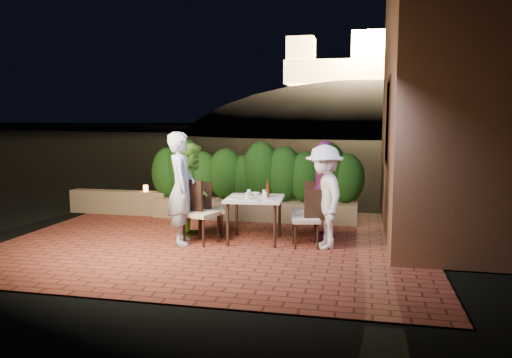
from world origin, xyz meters
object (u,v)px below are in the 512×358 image
(chair_right_back, at_px, (306,211))
(parapet_lamp, at_px, (146,188))
(diner_blue, at_px, (181,188))
(beer_bottle, at_px, (268,188))
(chair_left_back, at_px, (211,209))
(diner_purple, at_px, (324,191))
(diner_green, at_px, (193,190))
(dining_table, at_px, (255,219))
(diner_white, at_px, (324,197))
(chair_right_front, at_px, (305,218))
(bowl, at_px, (255,194))
(chair_left_front, at_px, (201,212))

(chair_right_back, distance_m, parapet_lamp, 3.91)
(diner_blue, bearing_deg, beer_bottle, -90.83)
(chair_left_back, relative_size, diner_purple, 0.57)
(chair_right_back, relative_size, diner_green, 0.62)
(diner_blue, xyz_separation_m, diner_purple, (2.28, 0.74, -0.07))
(dining_table, bearing_deg, beer_bottle, 19.63)
(diner_green, height_order, diner_purple, diner_purple)
(dining_table, bearing_deg, diner_white, -7.89)
(chair_left_back, relative_size, diner_green, 0.59)
(chair_right_front, height_order, parapet_lamp, chair_right_front)
(bowl, xyz_separation_m, chair_left_back, (-0.78, -0.07, -0.29))
(beer_bottle, height_order, chair_left_front, beer_bottle)
(dining_table, distance_m, chair_right_front, 0.90)
(beer_bottle, bearing_deg, diner_white, -13.83)
(beer_bottle, height_order, diner_green, diner_green)
(diner_blue, xyz_separation_m, parapet_lamp, (-1.64, 2.18, -0.35))
(diner_green, bearing_deg, diner_white, -98.56)
(chair_left_front, relative_size, diner_green, 0.64)
(dining_table, relative_size, bowl, 5.48)
(chair_right_front, xyz_separation_m, diner_green, (-2.03, 0.37, 0.35))
(dining_table, height_order, chair_right_back, chair_right_back)
(diner_white, distance_m, parapet_lamp, 4.43)
(dining_table, height_order, diner_white, diner_white)
(chair_left_front, bearing_deg, chair_right_back, 39.96)
(diner_green, bearing_deg, diner_blue, -179.47)
(chair_right_front, distance_m, chair_right_back, 0.48)
(dining_table, xyz_separation_m, diner_green, (-1.16, 0.20, 0.44))
(diner_white, bearing_deg, chair_right_back, -164.12)
(chair_left_back, height_order, chair_right_back, chair_right_back)
(chair_left_back, distance_m, chair_right_back, 1.66)
(diner_green, bearing_deg, bowl, -85.83)
(dining_table, bearing_deg, diner_blue, -161.93)
(chair_left_front, distance_m, diner_blue, 0.51)
(beer_bottle, xyz_separation_m, chair_left_back, (-1.05, 0.13, -0.42))
(bowl, relative_size, chair_left_back, 0.18)
(chair_right_front, relative_size, diner_blue, 0.51)
(beer_bottle, height_order, diner_purple, diner_purple)
(dining_table, xyz_separation_m, beer_bottle, (0.21, 0.07, 0.53))
(diner_purple, bearing_deg, beer_bottle, -74.73)
(chair_right_front, height_order, diner_purple, diner_purple)
(chair_left_front, xyz_separation_m, chair_right_back, (1.66, 0.61, -0.02))
(diner_purple, bearing_deg, diner_green, -87.98)
(parapet_lamp, bearing_deg, diner_blue, -52.99)
(chair_right_front, relative_size, diner_white, 0.56)
(dining_table, bearing_deg, bowl, 102.72)
(dining_table, height_order, parapet_lamp, dining_table)
(diner_purple, distance_m, parapet_lamp, 4.18)
(diner_green, bearing_deg, chair_left_back, -87.97)
(chair_left_front, distance_m, diner_white, 2.04)
(beer_bottle, distance_m, diner_green, 1.37)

